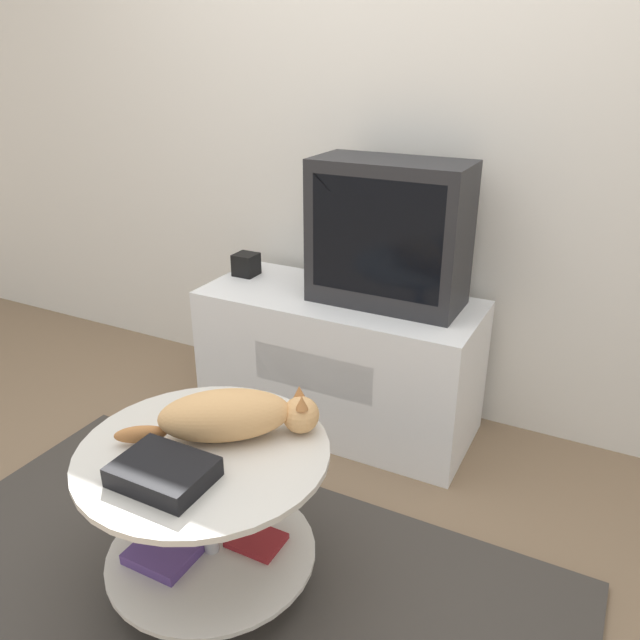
# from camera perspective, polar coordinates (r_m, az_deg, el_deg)

# --- Properties ---
(ground_plane) EXTENTS (12.00, 12.00, 0.00)m
(ground_plane) POSITION_cam_1_polar(r_m,az_deg,el_deg) (2.09, -8.22, -22.66)
(ground_plane) COLOR #7F664C
(wall_back) EXTENTS (8.00, 0.05, 2.60)m
(wall_back) POSITION_cam_1_polar(r_m,az_deg,el_deg) (2.62, 7.55, 18.93)
(wall_back) COLOR silver
(wall_back) RESTS_ON ground_plane
(rug) EXTENTS (2.06, 1.02, 0.02)m
(rug) POSITION_cam_1_polar(r_m,az_deg,el_deg) (2.08, -8.24, -22.47)
(rug) COLOR #3D3833
(rug) RESTS_ON ground_plane
(tv_stand) EXTENTS (1.14, 0.48, 0.58)m
(tv_stand) POSITION_cam_1_polar(r_m,az_deg,el_deg) (2.64, 1.71, -3.75)
(tv_stand) COLOR white
(tv_stand) RESTS_ON ground_plane
(tv) EXTENTS (0.59, 0.28, 0.55)m
(tv) POSITION_cam_1_polar(r_m,az_deg,el_deg) (2.40, 6.32, 7.84)
(tv) COLOR #232326
(tv) RESTS_ON tv_stand
(speaker) EXTENTS (0.10, 0.10, 0.10)m
(speaker) POSITION_cam_1_polar(r_m,az_deg,el_deg) (2.78, -6.77, 5.07)
(speaker) COLOR black
(speaker) RESTS_ON tv_stand
(coffee_table) EXTENTS (0.69, 0.69, 0.48)m
(coffee_table) POSITION_cam_1_polar(r_m,az_deg,el_deg) (1.87, -10.39, -16.15)
(coffee_table) COLOR #B2B2B7
(coffee_table) RESTS_ON rug
(dvd_box) EXTENTS (0.24, 0.18, 0.05)m
(dvd_box) POSITION_cam_1_polar(r_m,az_deg,el_deg) (1.65, -14.13, -13.33)
(dvd_box) COLOR black
(dvd_box) RESTS_ON coffee_table
(cat) EXTENTS (0.48, 0.37, 0.14)m
(cat) POSITION_cam_1_polar(r_m,az_deg,el_deg) (1.76, -8.02, -8.64)
(cat) COLOR tan
(cat) RESTS_ON coffee_table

